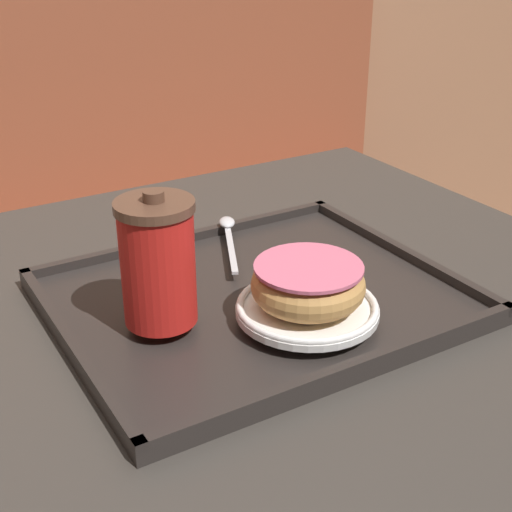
{
  "coord_description": "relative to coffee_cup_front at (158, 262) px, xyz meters",
  "views": [
    {
      "loc": [
        -0.39,
        -0.64,
        1.15
      ],
      "look_at": [
        -0.02,
        -0.01,
        0.8
      ],
      "focal_mm": 50.0,
      "sensor_mm": 36.0,
      "label": 1
    }
  ],
  "objects": [
    {
      "name": "booth_bench",
      "position": [
        0.39,
        0.89,
        -0.51
      ],
      "size": [
        1.41,
        0.44,
        1.0
      ],
      "color": "brown",
      "rests_on": "ground_plane"
    },
    {
      "name": "cafe_table",
      "position": [
        0.14,
        0.02,
        -0.27
      ],
      "size": [
        0.92,
        0.88,
        0.73
      ],
      "color": "#38332D",
      "rests_on": "ground_plane"
    },
    {
      "name": "serving_tray",
      "position": [
        0.13,
        0.01,
        -0.09
      ],
      "size": [
        0.46,
        0.38,
        0.02
      ],
      "color": "#282321",
      "rests_on": "cafe_table"
    },
    {
      "name": "coffee_cup_front",
      "position": [
        0.0,
        0.0,
        0.0
      ],
      "size": [
        0.08,
        0.08,
        0.15
      ],
      "color": "red",
      "rests_on": "serving_tray"
    },
    {
      "name": "plate_with_chocolate_donut",
      "position": [
        0.14,
        -0.07,
        -0.06
      ],
      "size": [
        0.16,
        0.16,
        0.01
      ],
      "color": "white",
      "rests_on": "serving_tray"
    },
    {
      "name": "donut_chocolate_glazed",
      "position": [
        0.14,
        -0.07,
        -0.03
      ],
      "size": [
        0.12,
        0.12,
        0.04
      ],
      "color": "tan",
      "rests_on": "plate_with_chocolate_donut"
    },
    {
      "name": "spoon",
      "position": [
        0.17,
        0.16,
        -0.06
      ],
      "size": [
        0.08,
        0.16,
        0.01
      ],
      "rotation": [
        0.0,
        0.0,
        1.14
      ],
      "color": "silver",
      "rests_on": "serving_tray"
    }
  ]
}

